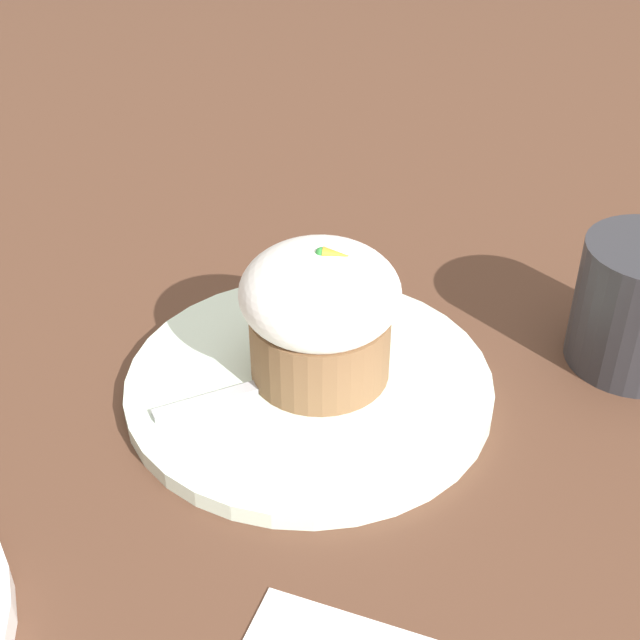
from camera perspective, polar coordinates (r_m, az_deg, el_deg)
ground_plane at (r=0.59m, az=-0.69°, el=-4.57°), size 4.00×4.00×0.00m
dessert_plate at (r=0.59m, az=-0.70°, el=-4.13°), size 0.24×0.24×0.01m
carrot_cake at (r=0.56m, az=0.00°, el=0.48°), size 0.10×0.10×0.10m
spoon at (r=0.58m, az=-1.68°, el=-3.53°), size 0.12×0.09×0.01m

